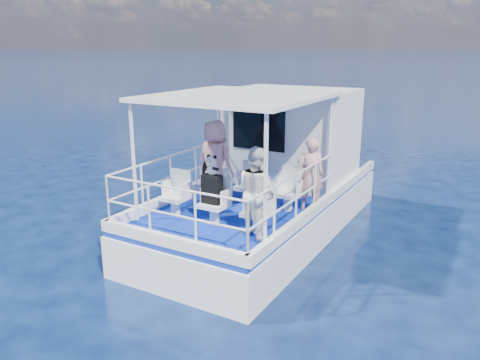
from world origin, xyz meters
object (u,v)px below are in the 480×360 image
(passenger_port_fwd, at_px, (215,161))
(panda, at_px, (212,165))
(passenger_stbd_aft, at_px, (257,192))
(backpack_center, at_px, (212,189))

(passenger_port_fwd, bearing_deg, panda, 124.35)
(panda, bearing_deg, passenger_stbd_aft, -7.07)
(passenger_port_fwd, bearing_deg, passenger_stbd_aft, 146.69)
(passenger_port_fwd, distance_m, passenger_stbd_aft, 2.07)
(passenger_port_fwd, distance_m, panda, 1.32)
(passenger_port_fwd, height_order, backpack_center, passenger_port_fwd)
(panda, bearing_deg, passenger_port_fwd, 120.73)
(backpack_center, bearing_deg, passenger_port_fwd, 120.43)
(backpack_center, relative_size, panda, 1.47)
(passenger_port_fwd, relative_size, panda, 4.74)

